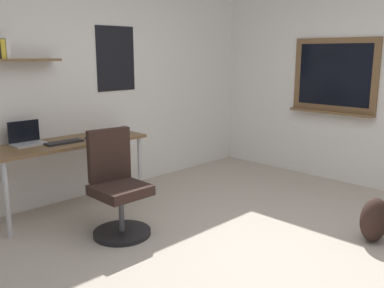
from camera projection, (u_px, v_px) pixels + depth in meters
ground_plane at (267, 259)px, 3.39m from camera, size 5.20×5.20×0.00m
wall_back at (92, 81)px, 4.80m from camera, size 5.00×0.30×2.60m
desk at (68, 148)px, 4.30m from camera, size 1.60×0.57×0.74m
office_chair at (117, 190)px, 3.79m from camera, size 0.52×0.52×0.95m
laptop at (27, 139)px, 4.12m from camera, size 0.31×0.21×0.23m
keyboard at (64, 142)px, 4.18m from camera, size 0.37×0.13×0.02m
computer_mouse at (89, 138)px, 4.37m from camera, size 0.10×0.06×0.03m
coffee_mug at (125, 128)px, 4.75m from camera, size 0.08×0.08×0.09m
backpack at (374, 220)px, 3.67m from camera, size 0.32×0.22×0.39m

